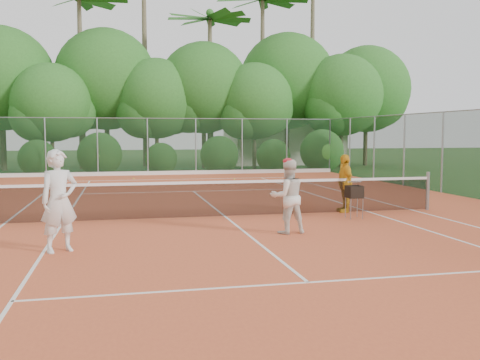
% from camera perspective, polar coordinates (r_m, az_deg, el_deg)
% --- Properties ---
extents(ground, '(120.00, 120.00, 0.00)m').
position_cam_1_polar(ground, '(14.17, -1.56, -4.03)').
color(ground, '#214217').
rests_on(ground, ground).
extents(clay_court, '(18.00, 36.00, 0.02)m').
position_cam_1_polar(clay_court, '(14.17, -1.56, -3.99)').
color(clay_court, '#CF582F').
rests_on(clay_court, ground).
extents(club_building, '(8.00, 5.00, 3.00)m').
position_cam_1_polar(club_building, '(39.51, 4.62, 3.93)').
color(club_building, beige).
rests_on(club_building, ground).
extents(tennis_net, '(11.97, 0.10, 1.10)m').
position_cam_1_polar(tennis_net, '(14.10, -1.57, -1.89)').
color(tennis_net, gray).
rests_on(tennis_net, clay_court).
extents(player_white, '(0.83, 0.72, 1.91)m').
position_cam_1_polar(player_white, '(10.45, -18.73, -2.13)').
color(player_white, silver).
rests_on(player_white, clay_court).
extents(player_center_grp, '(0.84, 0.68, 1.67)m').
position_cam_1_polar(player_center_grp, '(11.80, 5.10, -1.74)').
color(player_center_grp, silver).
rests_on(player_center_grp, clay_court).
extents(player_yellow, '(0.45, 0.97, 1.62)m').
position_cam_1_polar(player_yellow, '(15.23, 11.09, -0.34)').
color(player_yellow, gold).
rests_on(player_yellow, clay_court).
extents(ball_hopper, '(0.37, 0.37, 0.85)m').
position_cam_1_polar(ball_hopper, '(14.16, 12.09, -1.31)').
color(ball_hopper, gray).
rests_on(ball_hopper, clay_court).
extents(stray_ball_a, '(0.07, 0.07, 0.07)m').
position_cam_1_polar(stray_ball_a, '(26.23, -11.28, 0.16)').
color(stray_ball_a, yellow).
rests_on(stray_ball_a, clay_court).
extents(stray_ball_b, '(0.07, 0.07, 0.07)m').
position_cam_1_polar(stray_ball_b, '(25.47, -0.61, 0.11)').
color(stray_ball_b, '#D6E936').
rests_on(stray_ball_b, clay_court).
extents(stray_ball_c, '(0.07, 0.07, 0.07)m').
position_cam_1_polar(stray_ball_c, '(24.15, -6.27, -0.19)').
color(stray_ball_c, '#DCEB36').
rests_on(stray_ball_c, clay_court).
extents(court_markings, '(11.03, 23.83, 0.01)m').
position_cam_1_polar(court_markings, '(14.17, -1.56, -3.94)').
color(court_markings, white).
rests_on(court_markings, clay_court).
extents(fence_back, '(18.07, 0.07, 3.00)m').
position_cam_1_polar(fence_back, '(28.87, -7.27, 3.56)').
color(fence_back, '#19381E').
rests_on(fence_back, clay_court).
extents(tropical_treeline, '(32.10, 8.49, 15.03)m').
position_cam_1_polar(tropical_treeline, '(34.33, -5.75, 9.80)').
color(tropical_treeline, brown).
rests_on(tropical_treeline, ground).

